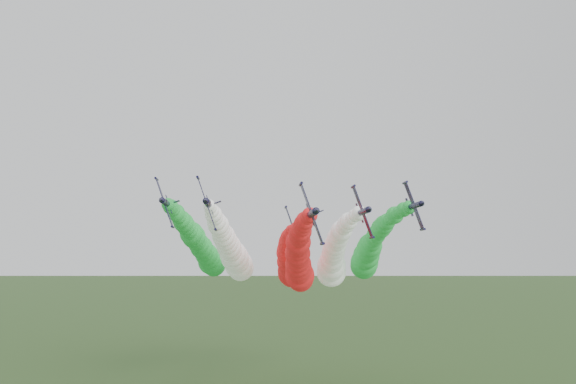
{
  "coord_description": "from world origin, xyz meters",
  "views": [
    {
      "loc": [
        -5.57,
        -83.78,
        32.24
      ],
      "look_at": [
        1.02,
        4.5,
        42.6
      ],
      "focal_mm": 35.0,
      "sensor_mm": 36.0,
      "label": 1
    }
  ],
  "objects_px": {
    "jet_lead": "(299,262)",
    "jet_outer_left": "(202,249)",
    "jet_trail": "(289,263)",
    "jet_inner_left": "(232,253)",
    "jet_inner_right": "(333,258)",
    "jet_outer_right": "(369,252)"
  },
  "relations": [
    {
      "from": "jet_inner_right",
      "to": "jet_outer_right",
      "type": "distance_m",
      "value": 12.14
    },
    {
      "from": "jet_lead",
      "to": "jet_trail",
      "type": "bearing_deg",
      "value": 89.78
    },
    {
      "from": "jet_trail",
      "to": "jet_inner_left",
      "type": "bearing_deg",
      "value": -131.05
    },
    {
      "from": "jet_trail",
      "to": "jet_outer_left",
      "type": "bearing_deg",
      "value": -153.7
    },
    {
      "from": "jet_inner_right",
      "to": "jet_trail",
      "type": "xyz_separation_m",
      "value": [
        -9.26,
        16.26,
        -1.27
      ]
    },
    {
      "from": "jet_outer_left",
      "to": "jet_trail",
      "type": "relative_size",
      "value": 1.0
    },
    {
      "from": "jet_inner_right",
      "to": "jet_trail",
      "type": "relative_size",
      "value": 1.01
    },
    {
      "from": "jet_inner_left",
      "to": "jet_outer_right",
      "type": "relative_size",
      "value": 1.0
    },
    {
      "from": "jet_inner_left",
      "to": "jet_outer_left",
      "type": "height_order",
      "value": "jet_outer_left"
    },
    {
      "from": "jet_lead",
      "to": "jet_outer_left",
      "type": "bearing_deg",
      "value": 138.91
    },
    {
      "from": "jet_inner_right",
      "to": "jet_outer_left",
      "type": "distance_m",
      "value": 31.6
    },
    {
      "from": "jet_inner_left",
      "to": "jet_lead",
      "type": "bearing_deg",
      "value": -42.59
    },
    {
      "from": "jet_outer_right",
      "to": "jet_trail",
      "type": "xyz_separation_m",
      "value": [
        -19.26,
        9.57,
        -2.84
      ]
    },
    {
      "from": "jet_outer_left",
      "to": "jet_inner_left",
      "type": "bearing_deg",
      "value": -37.98
    },
    {
      "from": "jet_outer_right",
      "to": "jet_trail",
      "type": "relative_size",
      "value": 1.01
    },
    {
      "from": "jet_inner_left",
      "to": "jet_inner_right",
      "type": "xyz_separation_m",
      "value": [
        23.65,
        0.27,
        -1.3
      ]
    },
    {
      "from": "jet_outer_right",
      "to": "jet_trail",
      "type": "bearing_deg",
      "value": 153.58
    },
    {
      "from": "jet_lead",
      "to": "jet_outer_left",
      "type": "relative_size",
      "value": 1.0
    },
    {
      "from": "jet_lead",
      "to": "jet_inner_left",
      "type": "relative_size",
      "value": 1.0
    },
    {
      "from": "jet_lead",
      "to": "jet_inner_left",
      "type": "xyz_separation_m",
      "value": [
        -14.28,
        13.13,
        2.13
      ]
    },
    {
      "from": "jet_inner_right",
      "to": "jet_trail",
      "type": "distance_m",
      "value": 18.76
    },
    {
      "from": "jet_lead",
      "to": "jet_outer_right",
      "type": "height_order",
      "value": "jet_outer_right"
    }
  ]
}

